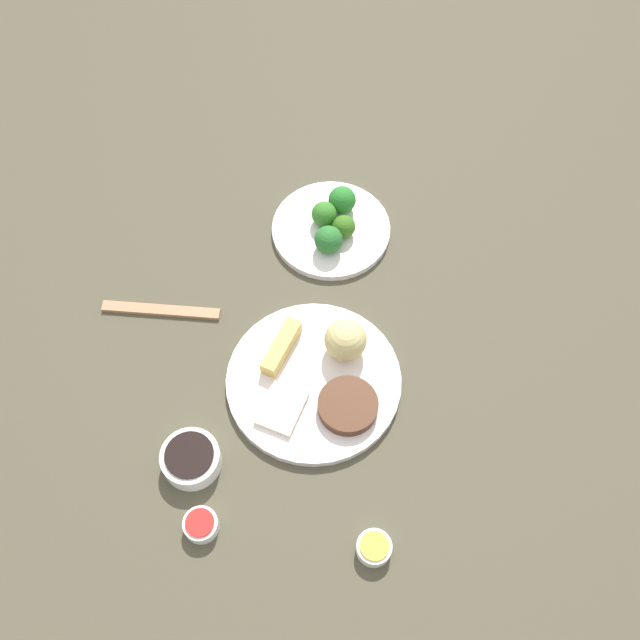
{
  "coord_description": "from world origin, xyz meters",
  "views": [
    {
      "loc": [
        0.1,
        -0.53,
        1.14
      ],
      "look_at": [
        -0.01,
        0.07,
        0.06
      ],
      "focal_mm": 40.92,
      "sensor_mm": 36.0,
      "label": 1
    }
  ],
  "objects": [
    {
      "name": "broccoli_floret_2",
      "position": [
        0.0,
        0.28,
        0.06
      ],
      "size": [
        0.04,
        0.04,
        0.04
      ],
      "primitive_type": "sphere",
      "color": "#36681C",
      "rests_on": "broccoli_plate"
    },
    {
      "name": "broccoli_floret_1",
      "position": [
        -0.02,
        0.24,
        0.06
      ],
      "size": [
        0.05,
        0.05,
        0.05
      ],
      "primitive_type": "sphere",
      "color": "#28692A",
      "rests_on": "broccoli_plate"
    },
    {
      "name": "sauce_ramekin_hot_mustard_liquid",
      "position": [
        0.14,
        -0.28,
        0.05
      ],
      "size": [
        0.04,
        0.04,
        0.0
      ],
      "primitive_type": "cylinder",
      "color": "gold",
      "rests_on": "sauce_ramekin_hot_mustard"
    },
    {
      "name": "crab_rangoon_wonton",
      "position": [
        -0.04,
        -0.09,
        0.04
      ],
      "size": [
        0.08,
        0.09,
        0.01
      ],
      "primitive_type": "cube",
      "rotation": [
        0.0,
        0.0,
        -0.21
      ],
      "color": "beige",
      "rests_on": "main_plate"
    },
    {
      "name": "main_plate",
      "position": [
        0.0,
        -0.02,
        0.03
      ],
      "size": [
        0.29,
        0.29,
        0.02
      ],
      "primitive_type": "cylinder",
      "color": "white",
      "rests_on": "tabletop"
    },
    {
      "name": "sauce_ramekin_hot_mustard",
      "position": [
        0.14,
        -0.28,
        0.03
      ],
      "size": [
        0.05,
        0.05,
        0.02
      ],
      "primitive_type": "cylinder",
      "color": "white",
      "rests_on": "tabletop"
    },
    {
      "name": "soy_sauce_bowl_liquid",
      "position": [
        -0.16,
        -0.2,
        0.06
      ],
      "size": [
        0.08,
        0.08,
        0.0
      ],
      "primitive_type": "cylinder",
      "color": "black",
      "rests_on": "soy_sauce_bowl"
    },
    {
      "name": "chopsticks_pair",
      "position": [
        -0.29,
        0.06,
        0.02
      ],
      "size": [
        0.21,
        0.04,
        0.01
      ],
      "primitive_type": "cube",
      "rotation": [
        0.0,
        0.0,
        0.1
      ],
      "color": "#A47752",
      "rests_on": "tabletop"
    },
    {
      "name": "broccoli_plate",
      "position": [
        -0.03,
        0.29,
        0.03
      ],
      "size": [
        0.22,
        0.22,
        0.01
      ],
      "primitive_type": "cylinder",
      "color": "white",
      "rests_on": "tabletop"
    },
    {
      "name": "sauce_ramekin_sweet_and_sour_liquid",
      "position": [
        -0.12,
        -0.29,
        0.05
      ],
      "size": [
        0.04,
        0.04,
        0.0
      ],
      "primitive_type": "cylinder",
      "color": "red",
      "rests_on": "sauce_ramekin_sweet_and_sour"
    },
    {
      "name": "stir_fry_heap",
      "position": [
        0.06,
        -0.07,
        0.05
      ],
      "size": [
        0.1,
        0.1,
        0.02
      ],
      "primitive_type": "cylinder",
      "color": "#472615",
      "rests_on": "main_plate"
    },
    {
      "name": "sauce_ramekin_sweet_and_sour",
      "position": [
        -0.12,
        -0.29,
        0.03
      ],
      "size": [
        0.05,
        0.05,
        0.02
      ],
      "primitive_type": "cylinder",
      "color": "white",
      "rests_on": "tabletop"
    },
    {
      "name": "soy_sauce_bowl",
      "position": [
        -0.16,
        -0.2,
        0.04
      ],
      "size": [
        0.09,
        0.09,
        0.04
      ],
      "primitive_type": "cylinder",
      "color": "white",
      "rests_on": "tabletop"
    },
    {
      "name": "tabletop",
      "position": [
        0.0,
        0.0,
        0.01
      ],
      "size": [
        2.2,
        2.2,
        0.02
      ],
      "primitive_type": "cube",
      "color": "#484332",
      "rests_on": "ground"
    },
    {
      "name": "broccoli_floret_0",
      "position": [
        -0.04,
        0.3,
        0.06
      ],
      "size": [
        0.05,
        0.05,
        0.05
      ],
      "primitive_type": "sphere",
      "color": "#327425",
      "rests_on": "broccoli_plate"
    },
    {
      "name": "broccoli_floret_3",
      "position": [
        -0.01,
        0.34,
        0.06
      ],
      "size": [
        0.05,
        0.05,
        0.05
      ],
      "primitive_type": "sphere",
      "color": "#257227",
      "rests_on": "broccoli_plate"
    },
    {
      "name": "spring_roll",
      "position": [
        -0.06,
        0.02,
        0.05
      ],
      "size": [
        0.05,
        0.11,
        0.03
      ],
      "primitive_type": "cube",
      "rotation": [
        0.0,
        0.0,
        1.3
      ],
      "color": "gold",
      "rests_on": "main_plate"
    },
    {
      "name": "rice_scoop",
      "position": [
        0.04,
        0.04,
        0.07
      ],
      "size": [
        0.07,
        0.07,
        0.07
      ],
      "primitive_type": "sphere",
      "color": "#CCB976",
      "rests_on": "main_plate"
    }
  ]
}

